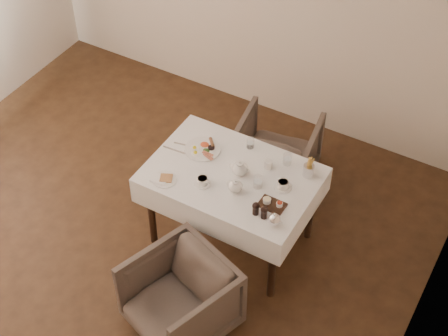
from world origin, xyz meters
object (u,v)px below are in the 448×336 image
table (232,185)px  breakfast_plate (203,149)px  armchair_near (180,298)px  armchair_far (277,152)px  teapot_centre (240,168)px

table → breakfast_plate: (-0.33, 0.13, 0.13)m
armchair_near → armchair_far: (-0.09, 1.72, -0.00)m
teapot_centre → armchair_far: bearing=84.9°
teapot_centre → breakfast_plate: bearing=156.2°
armchair_far → table: bearing=81.5°
table → armchair_far: table is taller
armchair_near → table: bearing=114.8°
armchair_far → teapot_centre: bearing=85.4°
table → armchair_near: size_ratio=1.85×
armchair_near → teapot_centre: teapot_centre is taller
armchair_far → armchair_near: bearing=84.1°
table → teapot_centre: teapot_centre is taller
armchair_near → armchair_far: same height
armchair_near → armchair_far: size_ratio=1.00×
armchair_far → teapot_centre: (0.06, -0.80, 0.51)m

